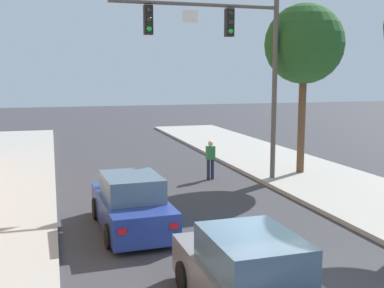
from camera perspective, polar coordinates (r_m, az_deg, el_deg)
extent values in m
cylinder|color=#514C47|center=(19.32, 9.96, 6.91)|extent=(0.20, 0.20, 7.50)
cylinder|color=#514C47|center=(18.28, 0.55, 16.55)|extent=(6.57, 0.14, 0.14)
cube|color=black|center=(18.63, 4.54, 14.43)|extent=(0.32, 0.28, 1.05)
sphere|color=#2D2823|center=(18.53, 4.73, 15.49)|extent=(0.18, 0.18, 0.18)
sphere|color=#2D2823|center=(18.49, 4.71, 14.48)|extent=(0.18, 0.18, 0.18)
sphere|color=green|center=(18.45, 4.70, 13.46)|extent=(0.18, 0.18, 0.18)
cube|color=black|center=(17.75, -5.33, 14.73)|extent=(0.32, 0.28, 1.05)
sphere|color=#2D2823|center=(17.64, -5.24, 15.85)|extent=(0.18, 0.18, 0.18)
sphere|color=#2D2823|center=(17.60, -5.23, 14.78)|extent=(0.18, 0.18, 0.18)
sphere|color=green|center=(17.57, -5.21, 13.72)|extent=(0.18, 0.18, 0.18)
cube|color=white|center=(18.13, -0.25, 15.19)|extent=(0.60, 0.03, 0.44)
cube|color=navy|center=(13.54, -7.38, -7.93)|extent=(1.85, 4.26, 0.80)
cube|color=slate|center=(13.21, -7.31, -5.10)|extent=(1.57, 2.05, 0.64)
cylinder|color=black|center=(14.72, -11.48, -7.67)|extent=(0.24, 0.65, 0.64)
cylinder|color=black|center=(14.99, -5.30, -7.24)|extent=(0.24, 0.65, 0.64)
cylinder|color=black|center=(12.26, -9.90, -10.91)|extent=(0.24, 0.65, 0.64)
cylinder|color=black|center=(12.58, -2.50, -10.28)|extent=(0.24, 0.65, 0.64)
cube|color=red|center=(11.40, -8.45, -10.45)|extent=(0.20, 0.05, 0.14)
cube|color=red|center=(11.68, -2.19, -9.91)|extent=(0.20, 0.05, 0.14)
cube|color=slate|center=(8.86, 6.81, -16.93)|extent=(1.74, 4.22, 0.80)
cube|color=slate|center=(8.45, 7.32, -12.91)|extent=(1.52, 2.02, 0.64)
cylinder|color=black|center=(9.82, -0.92, -15.79)|extent=(0.23, 0.64, 0.64)
cylinder|color=black|center=(10.35, 7.99, -14.57)|extent=(0.23, 0.64, 0.64)
cylinder|color=#232847|center=(19.75, 1.99, -3.10)|extent=(0.14, 0.14, 0.85)
cylinder|color=#232847|center=(19.80, 2.49, -3.07)|extent=(0.14, 0.14, 0.85)
cube|color=#337F47|center=(19.65, 2.25, -1.07)|extent=(0.36, 0.22, 0.56)
sphere|color=beige|center=(19.59, 2.26, 0.09)|extent=(0.22, 0.22, 0.22)
cylinder|color=brown|center=(20.79, 13.12, 2.40)|extent=(0.32, 0.32, 4.24)
sphere|color=#235123|center=(20.73, 13.44, 11.71)|extent=(3.34, 3.34, 3.34)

